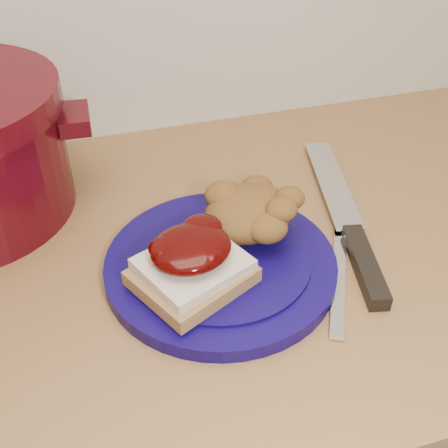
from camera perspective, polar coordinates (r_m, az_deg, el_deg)
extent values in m
cylinder|color=#0C0445|center=(0.63, -0.35, -4.19)|extent=(0.33, 0.33, 0.02)
cube|color=olive|center=(0.59, -3.26, -5.33)|extent=(0.14, 0.14, 0.02)
cube|color=beige|center=(0.58, -3.19, -4.08)|extent=(0.13, 0.12, 0.01)
ellipsoid|color=black|center=(0.57, -3.39, -2.45)|extent=(0.11, 0.10, 0.03)
ellipsoid|color=brown|center=(0.64, 2.48, 1.14)|extent=(0.13, 0.12, 0.05)
cube|color=black|center=(0.65, 14.12, -4.09)|extent=(0.05, 0.13, 0.02)
cube|color=silver|center=(0.77, 10.93, 4.22)|extent=(0.08, 0.21, 0.00)
cube|color=silver|center=(0.64, 11.59, -5.01)|extent=(0.10, 0.17, 0.00)
cube|color=#3B050D|center=(0.72, -14.96, 10.28)|extent=(0.04, 0.06, 0.02)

